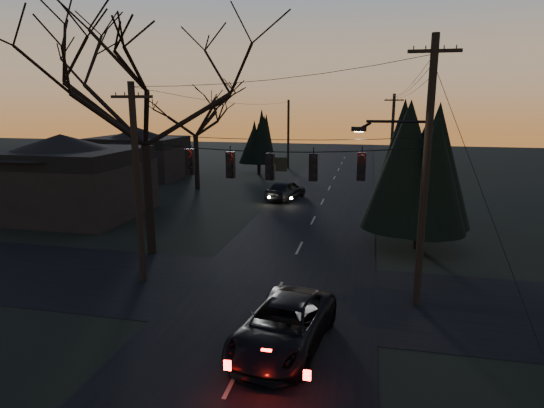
% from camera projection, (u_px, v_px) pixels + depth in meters
% --- Properties ---
extents(main_road, '(8.00, 120.00, 0.02)m').
position_uv_depth(main_road, '(309.00, 228.00, 28.29)').
color(main_road, black).
rests_on(main_road, ground).
extents(cross_road, '(60.00, 7.00, 0.02)m').
position_uv_depth(cross_road, '(277.00, 292.00, 18.75)').
color(cross_road, black).
rests_on(cross_road, ground).
extents(utility_pole_right, '(5.00, 0.30, 10.00)m').
position_uv_depth(utility_pole_right, '(416.00, 305.00, 17.62)').
color(utility_pole_right, black).
rests_on(utility_pole_right, ground).
extents(utility_pole_left, '(1.80, 0.30, 8.50)m').
position_uv_depth(utility_pole_left, '(144.00, 281.00, 19.98)').
color(utility_pole_left, black).
rests_on(utility_pole_left, ground).
extents(utility_pole_far_r, '(1.80, 0.30, 8.50)m').
position_uv_depth(utility_pole_far_r, '(389.00, 183.00, 44.34)').
color(utility_pole_far_r, black).
rests_on(utility_pole_far_r, ground).
extents(utility_pole_far_l, '(0.30, 0.30, 8.00)m').
position_uv_depth(utility_pole_far_l, '(288.00, 168.00, 54.33)').
color(utility_pole_far_l, black).
rests_on(utility_pole_far_l, ground).
extents(span_signal_assembly, '(11.50, 0.44, 1.53)m').
position_uv_depth(span_signal_assembly, '(271.00, 165.00, 17.65)').
color(span_signal_assembly, black).
rests_on(span_signal_assembly, ground).
extents(bare_tree_left, '(9.95, 9.95, 11.20)m').
position_uv_depth(bare_tree_left, '(143.00, 99.00, 21.96)').
color(bare_tree_left, black).
rests_on(bare_tree_left, ground).
extents(evergreen_right, '(4.69, 4.69, 7.25)m').
position_uv_depth(evergreen_right, '(422.00, 171.00, 23.54)').
color(evergreen_right, black).
rests_on(evergreen_right, ground).
extents(bare_tree_dist, '(7.16, 7.16, 9.55)m').
position_uv_depth(bare_tree_dist, '(195.00, 114.00, 39.78)').
color(bare_tree_dist, black).
rests_on(bare_tree_dist, ground).
extents(evergreen_dist, '(3.29, 3.29, 6.27)m').
position_uv_depth(evergreen_dist, '(259.00, 140.00, 49.15)').
color(evergreen_dist, black).
rests_on(evergreen_dist, ground).
extents(house_left_near, '(10.00, 8.00, 5.60)m').
position_uv_depth(house_left_near, '(64.00, 175.00, 31.17)').
color(house_left_near, black).
rests_on(house_left_near, ground).
extents(house_left_far, '(9.00, 7.00, 5.20)m').
position_uv_depth(house_left_far, '(139.00, 153.00, 47.10)').
color(house_left_far, black).
rests_on(house_left_far, ground).
extents(suv_near, '(3.17, 5.57, 1.46)m').
position_uv_depth(suv_near, '(284.00, 326.00, 14.42)').
color(suv_near, black).
rests_on(suv_near, ground).
extents(sedan_oncoming_a, '(2.99, 5.01, 1.60)m').
position_uv_depth(sedan_oncoming_a, '(286.00, 190.00, 36.60)').
color(sedan_oncoming_a, black).
rests_on(sedan_oncoming_a, ground).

